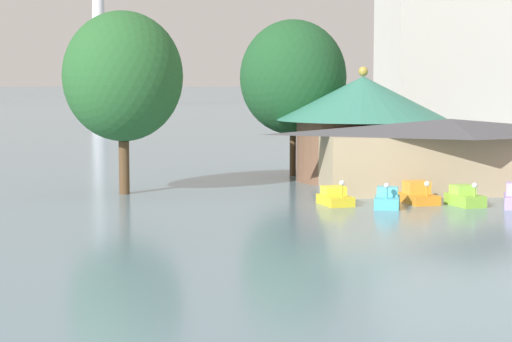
{
  "coord_description": "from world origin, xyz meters",
  "views": [
    {
      "loc": [
        -5.34,
        -16.78,
        7.31
      ],
      "look_at": [
        -3.05,
        23.4,
        3.33
      ],
      "focal_mm": 64.78,
      "sensor_mm": 36.0,
      "label": 1
    }
  ],
  "objects_px": {
    "pedal_boat_lime": "(465,197)",
    "shoreline_tree_tall_left": "(123,76)",
    "pedal_boat_orange": "(418,195)",
    "boathouse": "(449,154)",
    "pedal_boat_cyan": "(387,199)",
    "shoreline_tree_mid": "(293,77)",
    "pedal_boat_yellow": "(335,197)",
    "green_roof_pavilion": "(363,122)"
  },
  "relations": [
    {
      "from": "boathouse",
      "to": "shoreline_tree_tall_left",
      "type": "height_order",
      "value": "shoreline_tree_tall_left"
    },
    {
      "from": "pedal_boat_orange",
      "to": "boathouse",
      "type": "bearing_deg",
      "value": 138.2
    },
    {
      "from": "pedal_boat_lime",
      "to": "green_roof_pavilion",
      "type": "xyz_separation_m",
      "value": [
        -3.66,
        13.74,
        3.8
      ]
    },
    {
      "from": "pedal_boat_orange",
      "to": "shoreline_tree_tall_left",
      "type": "xyz_separation_m",
      "value": [
        -17.83,
        5.53,
        7.01
      ]
    },
    {
      "from": "pedal_boat_cyan",
      "to": "shoreline_tree_mid",
      "type": "height_order",
      "value": "shoreline_tree_mid"
    },
    {
      "from": "pedal_boat_yellow",
      "to": "green_roof_pavilion",
      "type": "bearing_deg",
      "value": 149.68
    },
    {
      "from": "green_roof_pavilion",
      "to": "shoreline_tree_mid",
      "type": "height_order",
      "value": "shoreline_tree_mid"
    },
    {
      "from": "pedal_boat_cyan",
      "to": "shoreline_tree_mid",
      "type": "xyz_separation_m",
      "value": [
        -3.69,
        18.06,
        7.02
      ]
    },
    {
      "from": "pedal_boat_cyan",
      "to": "boathouse",
      "type": "relative_size",
      "value": 0.15
    },
    {
      "from": "pedal_boat_orange",
      "to": "shoreline_tree_tall_left",
      "type": "relative_size",
      "value": 0.25
    },
    {
      "from": "shoreline_tree_mid",
      "to": "shoreline_tree_tall_left",
      "type": "bearing_deg",
      "value": -138.05
    },
    {
      "from": "boathouse",
      "to": "pedal_boat_orange",
      "type": "bearing_deg",
      "value": -120.06
    },
    {
      "from": "boathouse",
      "to": "pedal_boat_lime",
      "type": "bearing_deg",
      "value": -97.77
    },
    {
      "from": "pedal_boat_yellow",
      "to": "pedal_boat_orange",
      "type": "bearing_deg",
      "value": 81.0
    },
    {
      "from": "pedal_boat_orange",
      "to": "shoreline_tree_tall_left",
      "type": "height_order",
      "value": "shoreline_tree_tall_left"
    },
    {
      "from": "pedal_boat_lime",
      "to": "shoreline_tree_tall_left",
      "type": "xyz_separation_m",
      "value": [
        -20.3,
        6.73,
        7.04
      ]
    },
    {
      "from": "pedal_boat_yellow",
      "to": "pedal_boat_lime",
      "type": "distance_m",
      "value": 7.55
    },
    {
      "from": "pedal_boat_orange",
      "to": "green_roof_pavilion",
      "type": "relative_size",
      "value": 0.24
    },
    {
      "from": "green_roof_pavilion",
      "to": "pedal_boat_cyan",
      "type": "bearing_deg",
      "value": -94.11
    },
    {
      "from": "pedal_boat_cyan",
      "to": "boathouse",
      "type": "bearing_deg",
      "value": 157.67
    },
    {
      "from": "pedal_boat_lime",
      "to": "boathouse",
      "type": "xyz_separation_m",
      "value": [
        0.98,
        7.15,
        1.99
      ]
    },
    {
      "from": "shoreline_tree_mid",
      "to": "pedal_boat_lime",
      "type": "bearing_deg",
      "value": -64.33
    },
    {
      "from": "pedal_boat_cyan",
      "to": "pedal_boat_orange",
      "type": "bearing_deg",
      "value": 143.07
    },
    {
      "from": "pedal_boat_cyan",
      "to": "pedal_boat_lime",
      "type": "bearing_deg",
      "value": 111.25
    },
    {
      "from": "boathouse",
      "to": "shoreline_tree_mid",
      "type": "relative_size",
      "value": 1.5
    },
    {
      "from": "pedal_boat_yellow",
      "to": "boathouse",
      "type": "height_order",
      "value": "boathouse"
    },
    {
      "from": "pedal_boat_lime",
      "to": "shoreline_tree_mid",
      "type": "relative_size",
      "value": 0.23
    },
    {
      "from": "pedal_boat_yellow",
      "to": "pedal_boat_lime",
      "type": "relative_size",
      "value": 1.0
    },
    {
      "from": "pedal_boat_yellow",
      "to": "shoreline_tree_tall_left",
      "type": "height_order",
      "value": "shoreline_tree_tall_left"
    },
    {
      "from": "pedal_boat_cyan",
      "to": "shoreline_tree_tall_left",
      "type": "distance_m",
      "value": 18.64
    },
    {
      "from": "green_roof_pavilion",
      "to": "shoreline_tree_tall_left",
      "type": "height_order",
      "value": "shoreline_tree_tall_left"
    },
    {
      "from": "pedal_boat_orange",
      "to": "boathouse",
      "type": "distance_m",
      "value": 7.15
    },
    {
      "from": "boathouse",
      "to": "shoreline_tree_mid",
      "type": "xyz_separation_m",
      "value": [
        -9.36,
        10.29,
        5.02
      ]
    },
    {
      "from": "pedal_boat_cyan",
      "to": "green_roof_pavilion",
      "type": "distance_m",
      "value": 14.89
    },
    {
      "from": "shoreline_tree_tall_left",
      "to": "green_roof_pavilion",
      "type": "bearing_deg",
      "value": 22.85
    },
    {
      "from": "pedal_boat_cyan",
      "to": "green_roof_pavilion",
      "type": "bearing_deg",
      "value": -170.34
    },
    {
      "from": "green_roof_pavilion",
      "to": "shoreline_tree_tall_left",
      "type": "distance_m",
      "value": 18.35
    },
    {
      "from": "pedal_boat_lime",
      "to": "shoreline_tree_tall_left",
      "type": "bearing_deg",
      "value": -122.96
    },
    {
      "from": "shoreline_tree_tall_left",
      "to": "shoreline_tree_mid",
      "type": "xyz_separation_m",
      "value": [
        11.92,
        10.71,
        -0.03
      ]
    },
    {
      "from": "pedal_boat_cyan",
      "to": "green_roof_pavilion",
      "type": "xyz_separation_m",
      "value": [
        1.03,
        14.36,
        3.81
      ]
    },
    {
      "from": "pedal_boat_yellow",
      "to": "boathouse",
      "type": "xyz_separation_m",
      "value": [
        8.49,
        6.37,
        2.04
      ]
    },
    {
      "from": "pedal_boat_orange",
      "to": "pedal_boat_lime",
      "type": "bearing_deg",
      "value": 52.29
    }
  ]
}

